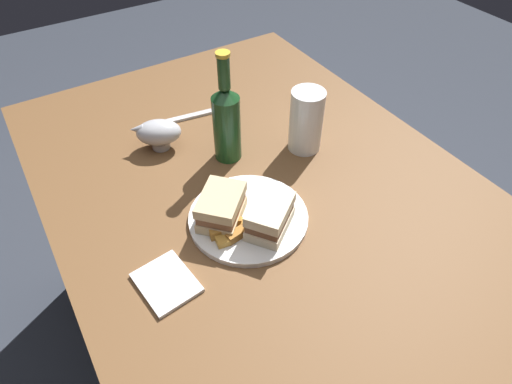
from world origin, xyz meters
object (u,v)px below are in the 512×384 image
(pint_glass, at_px, (306,125))
(fork, at_px, (198,115))
(plate, at_px, (248,218))
(sandwich_half_left, at_px, (221,207))
(cider_bottle, at_px, (226,120))
(napkin, at_px, (166,283))
(sandwich_half_right, at_px, (270,216))
(gravy_boat, at_px, (158,132))

(pint_glass, relative_size, fork, 0.84)
(plate, bearing_deg, sandwich_half_left, 66.09)
(cider_bottle, distance_m, napkin, 0.38)
(cider_bottle, bearing_deg, napkin, 133.49)
(sandwich_half_right, distance_m, gravy_boat, 0.37)
(plate, xyz_separation_m, napkin, (-0.06, 0.20, -0.00))
(pint_glass, bearing_deg, fork, 32.47)
(sandwich_half_left, xyz_separation_m, gravy_boat, (0.29, 0.01, -0.00))
(napkin, distance_m, fork, 0.52)
(sandwich_half_right, relative_size, pint_glass, 0.82)
(plate, height_order, sandwich_half_left, sandwich_half_left)
(napkin, relative_size, fork, 0.61)
(fork, bearing_deg, plate, -93.02)
(plate, relative_size, pint_glass, 1.59)
(pint_glass, bearing_deg, napkin, 113.15)
(fork, bearing_deg, pint_glass, -49.44)
(pint_glass, height_order, cider_bottle, cider_bottle)
(cider_bottle, height_order, napkin, cider_bottle)
(gravy_boat, height_order, fork, gravy_boat)
(sandwich_half_right, xyz_separation_m, gravy_boat, (0.36, 0.08, -0.00))
(plate, height_order, sandwich_half_right, sandwich_half_right)
(cider_bottle, xyz_separation_m, fork, (0.18, -0.01, -0.10))
(sandwich_half_right, relative_size, fork, 0.69)
(gravy_boat, distance_m, cider_bottle, 0.18)
(gravy_boat, relative_size, cider_bottle, 0.48)
(sandwich_half_left, distance_m, gravy_boat, 0.29)
(pint_glass, bearing_deg, plate, 119.33)
(plate, xyz_separation_m, pint_glass, (0.13, -0.23, 0.06))
(gravy_boat, distance_m, fork, 0.16)
(plate, relative_size, gravy_boat, 1.91)
(plate, bearing_deg, napkin, 105.25)
(gravy_boat, bearing_deg, fork, -62.24)
(sandwich_half_left, distance_m, napkin, 0.18)
(sandwich_half_left, distance_m, pint_glass, 0.30)
(plate, xyz_separation_m, sandwich_half_left, (0.02, 0.05, 0.04))
(plate, distance_m, fork, 0.39)
(plate, height_order, napkin, plate)
(sandwich_half_left, relative_size, fork, 0.71)
(plate, height_order, cider_bottle, cider_bottle)
(gravy_boat, xyz_separation_m, cider_bottle, (-0.11, -0.12, 0.06))
(sandwich_half_left, distance_m, sandwich_half_right, 0.10)
(cider_bottle, bearing_deg, sandwich_half_right, 169.69)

